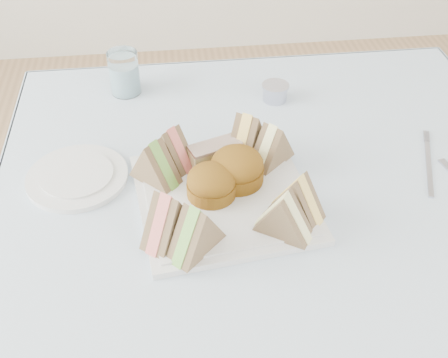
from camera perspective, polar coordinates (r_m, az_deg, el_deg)
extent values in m
cube|color=brown|center=(1.28, 4.54, -14.52)|extent=(0.90, 0.90, 0.74)
cube|color=silver|center=(1.00, 5.64, -2.22)|extent=(1.02, 1.02, 0.01)
cube|color=silver|center=(0.99, 0.00, -1.94)|extent=(0.33, 0.33, 0.01)
cylinder|color=brown|center=(0.96, -1.30, -0.40)|extent=(0.10, 0.10, 0.06)
cylinder|color=brown|center=(0.99, 1.34, 1.18)|extent=(0.13, 0.13, 0.06)
cube|color=#D2BF8A|center=(1.04, -0.91, 2.55)|extent=(0.10, 0.07, 0.05)
cylinder|color=silver|center=(1.06, -14.68, 0.19)|extent=(0.23, 0.23, 0.01)
cylinder|color=white|center=(1.27, -10.11, 10.58)|extent=(0.08, 0.08, 0.10)
cylinder|color=#B0AEC1|center=(1.25, 5.21, 8.68)|extent=(0.06, 0.06, 0.03)
cube|color=#B0AEC1|center=(1.12, 20.09, 1.07)|extent=(0.07, 0.16, 0.00)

